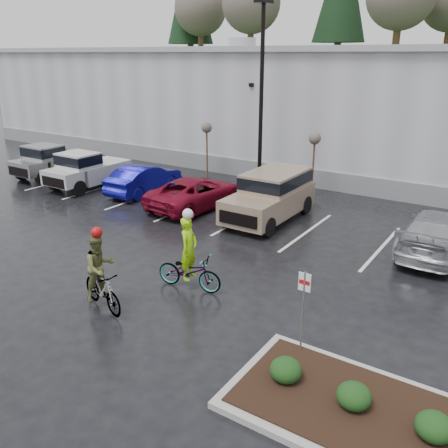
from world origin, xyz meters
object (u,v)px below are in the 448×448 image
Objects in this scene: suv_tan at (269,197)px; car_far_silver at (438,232)px; cyclist_hivis at (189,265)px; car_red at (196,192)px; lamppost at (262,78)px; car_blue at (144,179)px; pickup_white at (93,168)px; cyclist_olive at (101,280)px; sapling_mid at (315,142)px; fire_lane_sign at (303,303)px; sapling_west at (207,131)px; pickup_silver at (57,159)px.

suv_tan reaches higher than car_far_silver.
car_far_silver is 2.06× the size of cyclist_hivis.
lamppost is at bearing -102.80° from car_red.
suv_tan is at bearing 176.03° from car_blue.
cyclist_olive reaches higher than pickup_white.
cyclist_hivis is 1.05× the size of cyclist_olive.
fire_lane_sign is at bearing -67.51° from sapling_mid.
car_far_silver is (9.24, -3.34, -4.92)m from lamppost.
suv_tan is 9.30m from cyclist_olive.
cyclist_hivis is at bearing -29.87° from pickup_white.
fire_lane_sign is (7.80, -11.80, -4.28)m from lamppost.
pickup_white is at bearing -155.30° from lamppost.
sapling_west is at bearing 144.98° from suv_tan.
suv_tan is at bearing 1.32° from pickup_white.
fire_lane_sign is at bearing -115.49° from cyclist_hivis.
lamppost is 7.72m from car_blue.
car_red is (10.42, -0.42, -0.26)m from pickup_silver.
car_far_silver is (14.16, -0.03, 0.03)m from car_blue.
car_red is 8.16m from cyclist_hivis.
fire_lane_sign is at bearing -47.33° from sapling_west.
pickup_white is (-10.71, -4.78, -1.75)m from sapling_mid.
pickup_silver is at bearing 70.43° from cyclist_olive.
sapling_mid is 11.86m from pickup_white.
lamppost is 2.88× the size of sapling_west.
car_blue is 1.75× the size of cyclist_hivis.
cyclist_hivis reaches higher than car_blue.
pickup_silver is 2.02× the size of cyclist_hivis.
sapling_west is 15.27m from cyclist_olive.
suv_tan reaches higher than pickup_silver.
fire_lane_sign is 5.72m from cyclist_olive.
suv_tan is (14.09, -0.13, 0.05)m from pickup_silver.
lamppost is at bearing -19.56° from car_far_silver.
car_blue is at bearing -102.04° from sapling_west.
sapling_mid reaches higher than car_red.
suv_tan is at bearing 13.09° from cyclist_olive.
pickup_silver reaches higher than car_far_silver.
sapling_mid is at bearing 17.32° from pickup_silver.
sapling_mid is 11.70m from cyclist_hivis.
cyclist_hivis is at bearing 163.21° from fire_lane_sign.
car_red is 9.62m from cyclist_olive.
car_blue is at bearing -3.43° from car_red.
sapling_west reaches higher than car_blue.
sapling_mid reaches higher than pickup_silver.
pickup_white is at bearing 153.39° from fire_lane_sign.
cyclist_olive is at bearing 53.75° from car_far_silver.
suv_tan is 7.05m from cyclist_hivis.
car_red is (3.72, -0.52, -0.02)m from car_blue.
car_blue is 1.83× the size of cyclist_olive.
sapling_west is at bearing -55.28° from car_red.
pickup_white is 1.00× the size of car_red.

